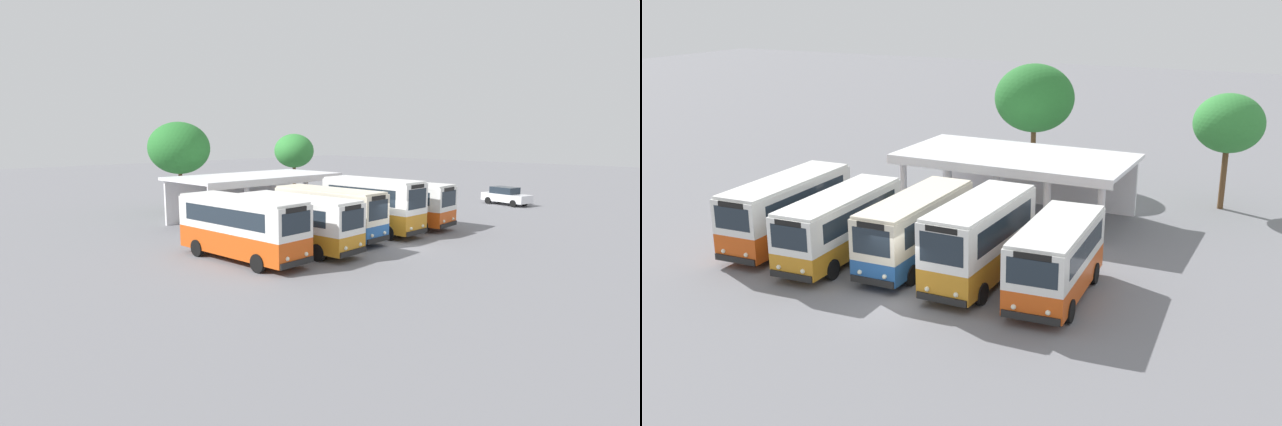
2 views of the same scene
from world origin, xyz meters
TOP-DOWN VIEW (x-y plane):
  - ground_plane at (0.00, 0.00)m, footprint 180.00×180.00m
  - city_bus_nearest_orange at (-8.15, 3.61)m, footprint 2.66×7.94m
  - city_bus_second_in_row at (-4.74, 3.11)m, footprint 2.56×7.82m
  - city_bus_middle_cream at (-1.33, 4.03)m, footprint 2.37×7.61m
  - city_bus_fourth_amber at (2.09, 3.41)m, footprint 2.39×6.95m
  - city_bus_fifth_blue at (5.50, 3.25)m, footprint 2.81×6.77m
  - terminal_canopy at (-0.17, 13.26)m, footprint 12.18×6.21m
  - waiting_chair_end_by_column at (-1.47, 11.88)m, footprint 0.44×0.44m
  - waiting_chair_second_from_end at (-0.79, 11.82)m, footprint 0.44×0.44m
  - waiting_chair_middle_seat at (-0.11, 11.79)m, footprint 0.44×0.44m
  - waiting_chair_fourth_seat at (0.56, 11.81)m, footprint 0.44×0.44m
  - roadside_tree_behind_canopy at (-2.08, 20.10)m, footprint 4.93×4.93m
  - roadside_tree_east_of_canopy at (9.56, 19.08)m, footprint 3.78×3.78m

SIDE VIEW (x-z plane):
  - ground_plane at x=0.00m, z-range 0.00..0.00m
  - waiting_chair_end_by_column at x=-1.47m, z-range 0.09..0.95m
  - waiting_chair_second_from_end at x=-0.79m, z-range 0.09..0.95m
  - waiting_chair_middle_seat at x=-0.11m, z-range 0.09..0.95m
  - waiting_chair_fourth_seat at x=0.56m, z-range 0.09..0.95m
  - city_bus_second_in_row at x=-4.74m, z-range 0.17..3.20m
  - city_bus_fifth_blue at x=5.50m, z-range 0.17..3.25m
  - city_bus_middle_cream at x=-1.33m, z-range 0.17..3.29m
  - city_bus_nearest_orange at x=-8.15m, z-range 0.17..3.40m
  - city_bus_fourth_amber at x=2.09m, z-range 0.17..3.71m
  - terminal_canopy at x=-0.17m, z-range 0.95..4.35m
  - roadside_tree_east_of_canopy at x=9.56m, z-range 1.58..7.99m
  - roadside_tree_behind_canopy at x=-2.08m, z-range 1.58..8.94m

